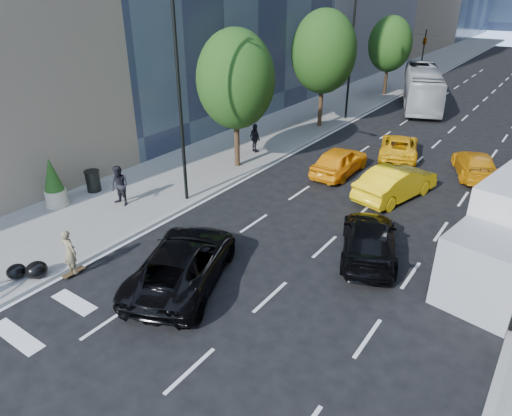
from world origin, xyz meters
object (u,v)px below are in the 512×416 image
Objects in this scene: city_bus at (422,87)px; black_sedan_mercedes at (369,239)px; black_sedan_lincoln at (183,262)px; skateboarder at (70,254)px; planter_shrub at (53,183)px; trash_can at (93,181)px.

black_sedan_mercedes is at bearing -96.75° from city_bus.
black_sedan_lincoln is 0.50× the size of city_bus.
city_bus reaches higher than skateboarder.
skateboarder is 33.02m from city_bus.
skateboarder is 0.74× the size of planter_shrub.
skateboarder is 6.17m from planter_shrub.
planter_shrub is (-7.80, -29.96, -0.34)m from city_bus.
city_bus reaches higher than black_sedan_lincoln.
city_bus is (-1.20, 30.92, 0.80)m from black_sedan_lincoln.
black_sedan_mercedes reaches higher than trash_can.
planter_shrub reaches higher than black_sedan_mercedes.
black_sedan_lincoln is 5.60× the size of trash_can.
city_bus is (2.40, 32.92, 0.74)m from skateboarder.
black_sedan_lincoln reaches higher than trash_can.
city_bus is at bearing 74.49° from trash_can.
black_sedan_mercedes is (8.25, 7.38, -0.13)m from skateboarder.
trash_can is 2.12m from planter_shrub.
city_bus is (-5.85, 25.54, 0.87)m from black_sedan_mercedes.
black_sedan_mercedes is at bearing 9.93° from trash_can.
trash_can is (-8.95, 3.00, -0.14)m from black_sedan_lincoln.
planter_shrub is at bearing -124.25° from city_bus.
skateboarder is at bearing 6.84° from black_sedan_lincoln.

